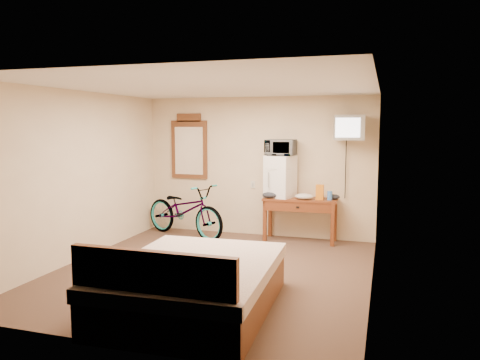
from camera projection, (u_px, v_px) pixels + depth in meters
The scene contains 13 objects.
room at pixel (212, 181), 6.28m from camera, with size 4.60×4.64×2.50m.
desk at pixel (300, 206), 8.00m from camera, with size 1.27×0.53×0.75m.
mini_fridge at pixel (280, 176), 8.11m from camera, with size 0.55×0.53×0.72m.
microwave at pixel (281, 148), 8.05m from camera, with size 0.50×0.34×0.28m, color white.
snack_bag at pixel (320, 192), 7.85m from camera, with size 0.13×0.07×0.26m, color orange.
blue_cup at pixel (330, 196), 7.82m from camera, with size 0.09×0.09×0.15m, color #3E7AD4.
cloth_cream at pixel (304, 197), 7.89m from camera, with size 0.32×0.24×0.10m, color beige.
cloth_dark_a at pixel (270, 195), 8.03m from camera, with size 0.28×0.21×0.10m, color black.
cloth_dark_b at pixel (334, 197), 7.89m from camera, with size 0.19×0.15×0.09m, color black.
crt_television at pixel (349, 128), 7.63m from camera, with size 0.53×0.61×0.41m.
wall_mirror at pixel (189, 147), 8.79m from camera, with size 0.72×0.04×1.21m.
bicycle at pixel (185, 210), 8.39m from camera, with size 0.64×1.83×0.96m, color black.
bed at pixel (192, 285), 5.01m from camera, with size 1.73×2.24×0.90m.
Camera 1 is at (2.22, -5.84, 1.99)m, focal length 35.00 mm.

